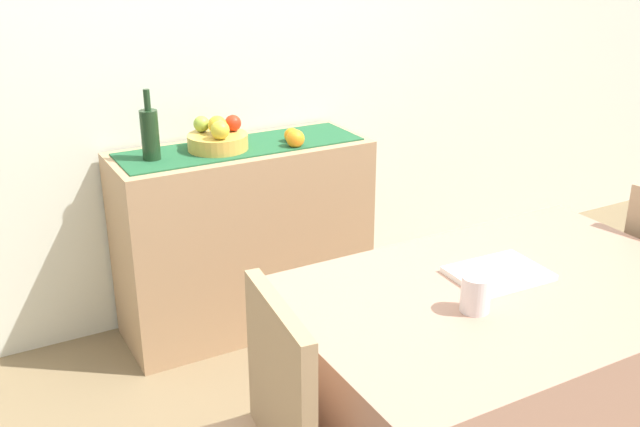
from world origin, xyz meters
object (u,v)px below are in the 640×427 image
Objects in this scene: wine_bottle at (150,134)px; open_book at (498,274)px; dining_table at (495,395)px; sideboard_console at (245,238)px; coffee_cup at (475,294)px; fruit_bowl at (218,142)px.

wine_bottle is 1.48m from open_book.
sideboard_console is at bearing 99.99° from dining_table.
sideboard_console reaches higher than coffee_cup.
fruit_bowl is at bearing 97.10° from coffee_cup.
wine_bottle is 0.22× the size of dining_table.
sideboard_console is 0.47m from fruit_bowl.
coffee_cup is at bearing -82.90° from fruit_bowl.
dining_table is 0.46m from coffee_cup.
coffee_cup is (-0.20, -0.13, 0.04)m from open_book.
fruit_bowl reaches higher than coffee_cup.
wine_bottle reaches higher than coffee_cup.
coffee_cup is (-0.17, -0.05, 0.42)m from dining_table.
wine_bottle is at bearing 180.00° from sideboard_console.
sideboard_console reaches higher than open_book.
wine_bottle is 1.52m from coffee_cup.
fruit_bowl is 0.87× the size of wine_bottle.
fruit_bowl is 1.37m from open_book.
open_book is 2.68× the size of coffee_cup.
open_book is at bearing -63.04° from wine_bottle.
fruit_bowl is at bearing 104.06° from dining_table.
open_book is (0.28, -1.31, 0.33)m from sideboard_console.
sideboard_console is at bearing 93.04° from coffee_cup.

